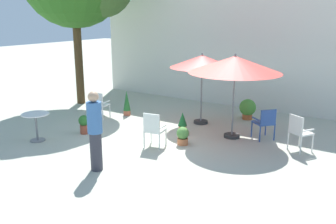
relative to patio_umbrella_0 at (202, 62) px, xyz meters
The scene contains 15 objects.
ground_plane 2.57m from the patio_umbrella_0, 93.22° to the right, with size 60.00×60.00×0.00m, color #B4B4A0.
villa_facade 2.84m from the patio_umbrella_0, 92.00° to the left, with size 11.71×0.30×5.03m, color silver.
patio_umbrella_0 is the anchor object (origin of this frame).
patio_umbrella_1 1.55m from the patio_umbrella_0, 27.89° to the right, with size 2.49×2.49×2.31m.
cafe_table_0 5.03m from the patio_umbrella_0, 126.64° to the right, with size 0.72×0.72×0.76m.
patio_chair_0 3.58m from the patio_umbrella_0, 155.84° to the right, with size 0.51×0.48×0.87m.
patio_chair_1 2.63m from the patio_umbrella_0, 10.88° to the right, with size 0.68×0.67×0.87m.
patio_chair_2 2.94m from the patio_umbrella_0, 89.09° to the right, with size 0.53×0.52×0.92m.
patio_chair_3 3.56m from the patio_umbrella_0, 14.55° to the right, with size 0.62×0.60×0.93m.
potted_plant_0 3.91m from the patio_umbrella_0, 129.86° to the right, with size 0.30×0.31×0.54m.
potted_plant_1 2.24m from the patio_umbrella_0, 50.23° to the left, with size 0.53×0.53×0.66m.
potted_plant_2 2.00m from the patio_umbrella_0, 86.70° to the right, with size 0.26×0.26×0.63m.
potted_plant_3 2.65m from the patio_umbrella_0, 74.77° to the right, with size 0.33×0.33×0.48m.
potted_plant_4 2.99m from the patio_umbrella_0, 168.29° to the right, with size 0.24×0.24×0.84m.
standing_person 4.53m from the patio_umbrella_0, 92.52° to the right, with size 0.43×0.43×1.76m.
Camera 1 is at (5.39, -8.20, 3.34)m, focal length 39.93 mm.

